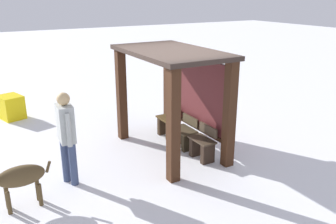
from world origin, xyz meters
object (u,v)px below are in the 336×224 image
Objects in this scene: bus_shelter at (178,81)px; dog at (16,178)px; bench_center_inside at (184,135)px; person_walking at (66,131)px; grit_bin at (11,107)px; bench_left_inside at (169,125)px; bench_right_inside at (203,146)px.

dog is (0.76, -3.53, -1.04)m from bus_shelter.
bench_center_inside is 0.41× the size of person_walking.
grit_bin is at bearing -142.17° from bench_center_inside.
bench_center_inside is at bearing 96.98° from person_walking.
bench_left_inside is 1.11× the size of grit_bin.
bench_center_inside is at bearing 179.95° from bench_right_inside.
grit_bin is (-4.15, -3.03, -1.27)m from bus_shelter.
grit_bin is (-4.15, -3.23, 0.04)m from bench_center_inside.
bench_left_inside reaches higher than bench_right_inside.
bus_shelter is 3.95× the size of grit_bin.
bench_right_inside is 0.42× the size of person_walking.
dog is at bearing -66.47° from person_walking.
bench_left_inside is at bearing 111.24° from person_walking.
bus_shelter is 3.57× the size of bench_left_inside.
dog is 4.94m from grit_bin.
dog reaches higher than bench_right_inside.
person_walking is at bearing -98.18° from bench_right_inside.
bench_right_inside is 3.73m from dog.
bench_center_inside is at bearing 0.10° from bench_left_inside.
person_walking is (0.34, -2.56, -0.56)m from bus_shelter.
bench_left_inside is 4.01m from dog.
grit_bin is at bearing 174.25° from dog.
bench_left_inside reaches higher than grit_bin.
person_walking is at bearing -68.76° from bench_left_inside.
bench_left_inside is (-0.73, 0.19, -1.29)m from bus_shelter.
bus_shelter is at bearing 102.15° from dog.
bench_right_inside is (1.46, 0.00, -0.01)m from bench_left_inside.
bus_shelter is 5.30m from grit_bin.
grit_bin is (-4.89, -3.23, 0.03)m from bench_right_inside.
bus_shelter reaches higher than bench_center_inside.
bench_center_inside is 5.26m from grit_bin.
person_walking is at bearing -82.49° from bus_shelter.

